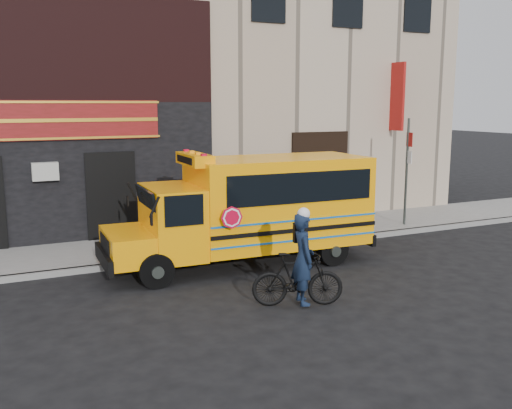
{
  "coord_description": "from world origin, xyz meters",
  "views": [
    {
      "loc": [
        -6.38,
        -11.45,
        4.11
      ],
      "look_at": [
        -0.14,
        1.85,
        1.5
      ],
      "focal_mm": 40.0,
      "sensor_mm": 36.0,
      "label": 1
    }
  ],
  "objects": [
    {
      "name": "curb",
      "position": [
        0.0,
        2.6,
        0.07
      ],
      "size": [
        40.0,
        0.2,
        0.15
      ],
      "primitive_type": "cube",
      "color": "gray",
      "rests_on": "ground"
    },
    {
      "name": "ground",
      "position": [
        0.0,
        0.0,
        0.0
      ],
      "size": [
        120.0,
        120.0,
        0.0
      ],
      "primitive_type": "plane",
      "color": "black",
      "rests_on": "ground"
    },
    {
      "name": "bicycle",
      "position": [
        -0.84,
        -1.66,
        0.56
      ],
      "size": [
        1.94,
        1.18,
        1.13
      ],
      "primitive_type": "imported",
      "rotation": [
        0.0,
        0.0,
        1.2
      ],
      "color": "black",
      "rests_on": "ground"
    },
    {
      "name": "cyclist",
      "position": [
        -0.74,
        -1.69,
        0.95
      ],
      "size": [
        0.58,
        0.77,
        1.89
      ],
      "primitive_type": "imported",
      "rotation": [
        0.0,
        0.0,
        1.37
      ],
      "color": "#101B31",
      "rests_on": "ground"
    },
    {
      "name": "sidewalk",
      "position": [
        0.0,
        4.1,
        0.07
      ],
      "size": [
        40.0,
        3.0,
        0.15
      ],
      "primitive_type": "cube",
      "color": "slate",
      "rests_on": "ground"
    },
    {
      "name": "building",
      "position": [
        -0.04,
        10.45,
        6.13
      ],
      "size": [
        20.0,
        10.7,
        12.0
      ],
      "color": "tan",
      "rests_on": "sidewalk"
    },
    {
      "name": "school_bus",
      "position": [
        -0.31,
        1.57,
        1.51
      ],
      "size": [
        6.96,
        2.47,
        2.92
      ],
      "color": "black",
      "rests_on": "ground"
    },
    {
      "name": "sign_pole",
      "position": [
        5.96,
        3.23,
        1.99
      ],
      "size": [
        0.08,
        0.32,
        3.64
      ],
      "color": "#373E39",
      "rests_on": "ground"
    }
  ]
}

